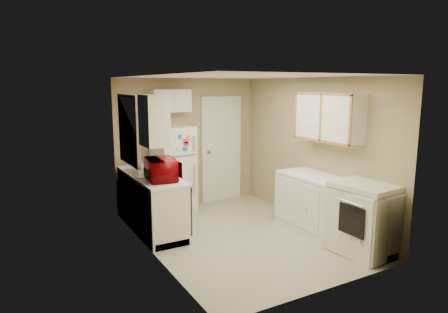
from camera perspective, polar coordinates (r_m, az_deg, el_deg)
floor at (r=6.28m, az=2.27°, el=-11.11°), size 3.80×3.80×0.00m
ceiling at (r=5.85m, az=2.43°, el=11.37°), size 3.80×3.80×0.00m
wall_left at (r=5.36m, az=-10.53°, el=-1.60°), size 3.80×3.80×0.00m
wall_right at (r=6.77m, az=12.50°, el=0.78°), size 3.80×3.80×0.00m
wall_back at (r=7.61m, az=-5.14°, el=2.01°), size 2.80×2.80×0.00m
wall_front at (r=4.48m, az=15.17°, el=-4.14°), size 2.80×2.80×0.00m
left_counter at (r=6.47m, az=-10.36°, el=-6.41°), size 0.60×1.80×0.90m
dishwasher at (r=6.02m, az=-5.87°, el=-7.17°), size 0.03×0.58×0.72m
sink at (r=6.50m, az=-10.90°, el=-2.60°), size 0.54×0.74×0.16m
microwave at (r=5.91m, az=-8.96°, el=-1.93°), size 0.61×0.38×0.38m
soap_bottle at (r=6.71m, az=-12.08°, el=-1.02°), size 0.09×0.09×0.20m
window_blinds at (r=6.31m, az=-13.38°, el=3.73°), size 0.10×0.98×1.08m
upper_cabinet_left at (r=5.53m, az=-9.99°, el=5.06°), size 0.30×0.45×0.70m
refrigerator at (r=7.22m, az=-7.23°, el=-1.86°), size 0.71×0.69×1.56m
cabinet_over_fridge at (r=7.25m, az=-7.67°, el=7.90°), size 0.70×0.30×0.40m
interior_door at (r=7.91m, az=-0.37°, el=1.04°), size 0.86×0.06×2.08m
right_counter at (r=6.18m, az=15.08°, el=-7.40°), size 0.60×2.00×0.90m
stove at (r=5.80m, az=19.32°, el=-8.31°), size 0.73×0.87×0.99m
upper_cabinet_right at (r=6.24m, az=14.73°, el=5.45°), size 0.30×1.20×0.70m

